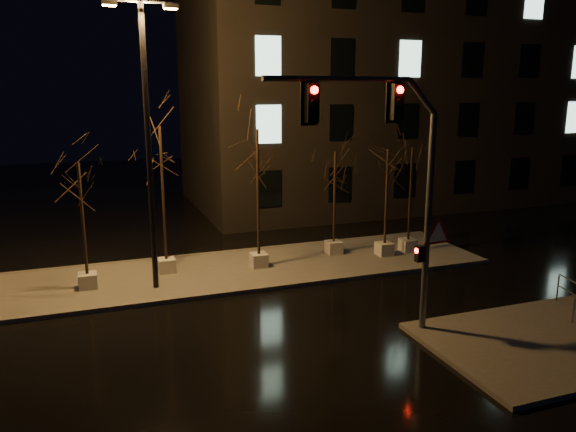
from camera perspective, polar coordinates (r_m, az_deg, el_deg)
name	(u,v)px	position (r m, az deg, el deg)	size (l,w,h in m)	color
ground	(267,333)	(17.43, -2.17, -11.82)	(90.00, 90.00, 0.00)	black
median	(221,272)	(22.80, -6.81, -5.63)	(22.00, 5.00, 0.15)	#4F4C47
sidewalk_corner	(549,342)	(18.37, 24.97, -11.50)	(7.00, 5.00, 0.15)	#4F4C47
building	(386,84)	(38.06, 9.91, 13.04)	(25.00, 12.00, 15.00)	black
tree_1	(80,191)	(21.02, -20.35, 2.35)	(1.80, 1.80, 4.72)	#B2B0A6
tree_2	(161,160)	(21.91, -12.75, 5.56)	(1.80, 1.80, 5.88)	#B2B0A6
tree_3	(258,161)	(22.11, -3.10, 5.62)	(1.80, 1.80, 5.72)	#B2B0A6
tree_4	(335,175)	(24.15, 4.80, 4.19)	(1.80, 1.80, 4.61)	#B2B0A6
tree_5	(387,173)	(24.17, 10.06, 4.31)	(1.80, 1.80, 4.75)	#B2B0A6
tree_6	(412,171)	(25.00, 12.44, 4.47)	(1.80, 1.80, 4.74)	#B2B0A6
traffic_signal_mast	(396,171)	(15.88, 10.95, 4.49)	(6.07, 0.64, 7.43)	#55575D
streetlight_main	(147,129)	(20.12, -14.09, 8.55)	(2.49, 0.39, 9.95)	black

